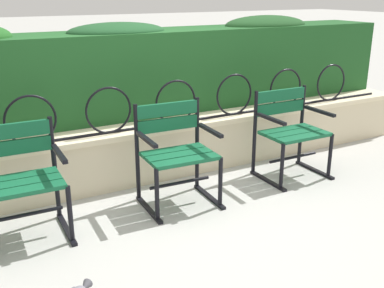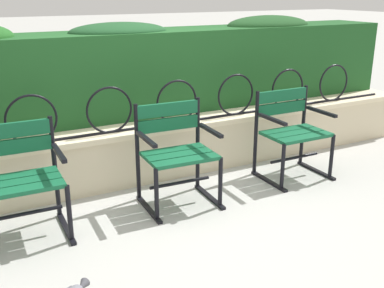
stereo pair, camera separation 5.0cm
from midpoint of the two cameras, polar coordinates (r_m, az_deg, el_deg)
name	(u,v)px [view 1 (the left image)]	position (r m, az deg, el deg)	size (l,w,h in m)	color
ground_plane	(196,209)	(3.87, 0.10, -8.02)	(60.00, 60.00, 0.00)	#ADADA8
stone_wall	(154,150)	(4.44, -5.01, -0.76)	(6.24, 0.41, 0.52)	beige
iron_arch_fence	(145,108)	(4.21, -6.20, 4.44)	(5.72, 0.02, 0.42)	black
hedge_row	(132,69)	(4.72, -7.70, 9.21)	(6.11, 0.65, 0.95)	#1E5123
park_chair_left	(19,178)	(3.52, -20.99, -3.93)	(0.61, 0.53, 0.83)	#145B38
park_chair_centre	(176,150)	(3.83, -2.41, -0.79)	(0.63, 0.55, 0.85)	#145B38
park_chair_right	(290,129)	(4.50, 11.70, 1.78)	(0.63, 0.52, 0.83)	#145B38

